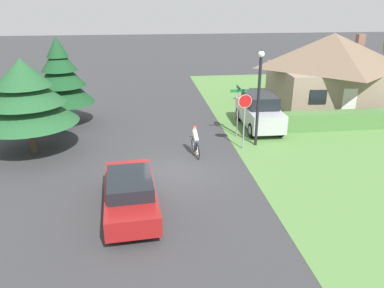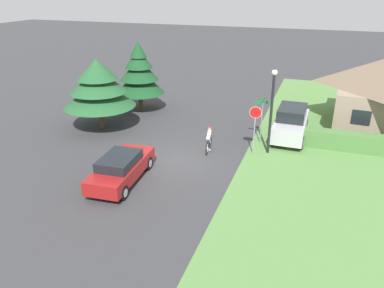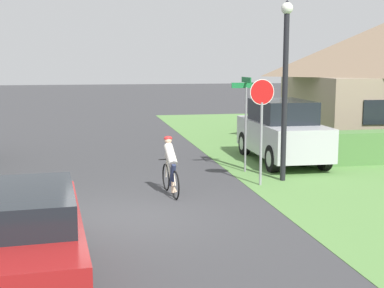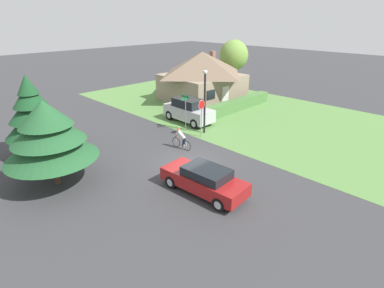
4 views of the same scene
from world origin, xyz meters
TOP-DOWN VIEW (x-y plane):
  - ground_plane at (0.00, 0.00)m, footprint 140.00×140.00m
  - sedan_left_lane at (-1.76, -2.98)m, footprint 2.07×4.72m
  - cyclist at (1.26, 1.95)m, footprint 0.44×1.67m
  - parked_suv_right at (5.56, 5.63)m, footprint 1.98×4.64m
  - stop_sign at (3.79, 2.45)m, footprint 0.68×0.07m
  - street_lamp at (4.59, 2.89)m, footprint 0.32×0.32m
  - street_name_sign at (3.90, 4.26)m, footprint 0.90×0.90m

SIDE VIEW (x-z plane):
  - ground_plane at x=0.00m, z-range 0.00..0.00m
  - cyclist at x=1.26m, z-range -0.03..1.44m
  - sedan_left_lane at x=-1.76m, z-range 0.02..1.48m
  - parked_suv_right at x=5.56m, z-range -0.02..2.04m
  - street_name_sign at x=3.90m, z-range 0.54..3.39m
  - stop_sign at x=3.79m, z-range 0.57..3.43m
  - street_lamp at x=4.59m, z-range 0.48..5.43m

